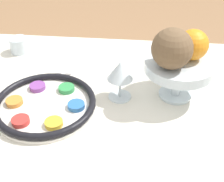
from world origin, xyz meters
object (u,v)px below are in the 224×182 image
(seder_plate, at_px, (45,104))
(wine_glass, at_px, (120,72))
(orange_fruit, at_px, (193,45))
(fruit_stand, at_px, (179,68))
(cup_near, at_px, (19,45))
(coconut, at_px, (172,49))

(seder_plate, distance_m, wine_glass, 0.24)
(seder_plate, distance_m, orange_fruit, 0.47)
(orange_fruit, bearing_deg, fruit_stand, -147.32)
(fruit_stand, height_order, cup_near, fruit_stand)
(coconut, bearing_deg, wine_glass, 177.26)
(wine_glass, height_order, orange_fruit, orange_fruit)
(coconut, bearing_deg, orange_fruit, 39.80)
(fruit_stand, relative_size, coconut, 1.79)
(cup_near, bearing_deg, seder_plate, -59.68)
(seder_plate, relative_size, wine_glass, 2.37)
(wine_glass, height_order, coconut, coconut)
(cup_near, bearing_deg, fruit_stand, -21.03)
(orange_fruit, height_order, cup_near, orange_fruit)
(wine_glass, relative_size, orange_fruit, 1.41)
(seder_plate, bearing_deg, coconut, 11.00)
(orange_fruit, relative_size, cup_near, 1.31)
(wine_glass, distance_m, coconut, 0.17)
(fruit_stand, bearing_deg, orange_fruit, 32.68)
(wine_glass, height_order, cup_near, wine_glass)
(fruit_stand, height_order, orange_fruit, orange_fruit)
(orange_fruit, xyz_separation_m, cup_near, (-0.61, 0.20, -0.14))
(wine_glass, bearing_deg, orange_fruit, 12.73)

